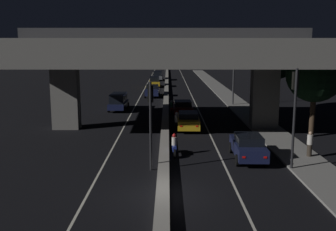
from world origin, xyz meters
TOP-DOWN VIEW (x-y plane):
  - ground_plane at (0.00, 0.00)m, footprint 200.00×200.00m
  - lane_line_left_inner at (-3.54, 35.00)m, footprint 0.12×126.00m
  - lane_line_right_inner at (3.54, 35.00)m, footprint 0.12×126.00m
  - median_divider at (0.00, 35.00)m, footprint 0.62×126.00m
  - sidewalk_right at (8.41, 28.00)m, footprint 2.70×126.00m
  - elevated_overpass at (0.00, 14.93)m, footprint 23.61×11.98m
  - traffic_light_left_of_median at (-0.71, 3.86)m, footprint 0.30×0.49m
  - traffic_light_right_of_median at (7.16, 3.85)m, footprint 0.30×0.49m
  - street_lamp at (7.38, 27.79)m, footprint 2.72×0.32m
  - car_dark_blue_lead at (5.13, 5.86)m, footprint 1.95×4.40m
  - car_taxi_yellow_second at (1.92, 14.60)m, footprint 1.99×4.36m
  - car_dark_red_third at (1.70, 21.88)m, footprint 2.16×4.32m
  - car_dark_blue_lead_oncoming at (-5.09, 24.47)m, footprint 1.92×4.75m
  - car_dark_blue_second_oncoming at (-1.89, 35.75)m, footprint 1.99×4.73m
  - car_taxi_yellow_third_oncoming at (-2.03, 48.33)m, footprint 2.01×4.39m
  - car_grey_fourth_oncoming at (-1.81, 60.95)m, footprint 2.00×4.55m
  - motorcycle_blue_filtering_near at (0.64, 6.77)m, footprint 0.33×1.91m
  - motorcycle_black_filtering_mid at (0.95, 14.38)m, footprint 0.33×1.91m
  - motorcycle_red_filtering_far at (0.63, 22.05)m, footprint 0.33×1.97m
  - pedestrian_on_sidewalk at (9.00, 6.15)m, footprint 0.36×0.36m
  - roadside_tree_kerbside_near at (11.22, 11.98)m, footprint 4.27×4.27m
  - roadside_tree_kerbside_mid at (11.85, 24.20)m, footprint 3.83×3.83m

SIDE VIEW (x-z plane):
  - ground_plane at x=0.00m, z-range 0.00..0.00m
  - lane_line_left_inner at x=-3.54m, z-range 0.00..0.00m
  - lane_line_right_inner at x=3.54m, z-range 0.00..0.00m
  - sidewalk_right at x=8.41m, z-range 0.00..0.12m
  - median_divider at x=0.00m, z-range 0.00..0.37m
  - motorcycle_red_filtering_far at x=0.63m, z-range -0.11..1.30m
  - motorcycle_blue_filtering_near at x=0.64m, z-range -0.11..1.31m
  - motorcycle_black_filtering_mid at x=0.95m, z-range -0.12..1.37m
  - car_dark_red_third at x=1.70m, z-range 0.04..1.44m
  - car_taxi_yellow_second at x=1.92m, z-range 0.03..1.51m
  - car_dark_blue_second_oncoming at x=-1.89m, z-range 0.02..1.62m
  - car_dark_blue_lead at x=5.13m, z-range 0.04..1.60m
  - car_taxi_yellow_third_oncoming at x=-2.03m, z-range 0.02..1.76m
  - pedestrian_on_sidewalk at x=9.00m, z-range 0.12..1.69m
  - car_dark_blue_lead_oncoming at x=-5.09m, z-range 0.05..1.86m
  - car_grey_fourth_oncoming at x=-1.81m, z-range 0.05..1.87m
  - traffic_light_left_of_median at x=-0.71m, z-range 0.91..5.88m
  - traffic_light_right_of_median at x=7.16m, z-range 1.01..6.69m
  - street_lamp at x=7.38m, z-range 0.77..8.61m
  - roadside_tree_kerbside_near at x=11.22m, z-range 1.31..8.26m
  - roadside_tree_kerbside_mid at x=11.85m, z-range 1.68..8.91m
  - elevated_overpass at x=0.00m, z-range 2.05..10.32m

